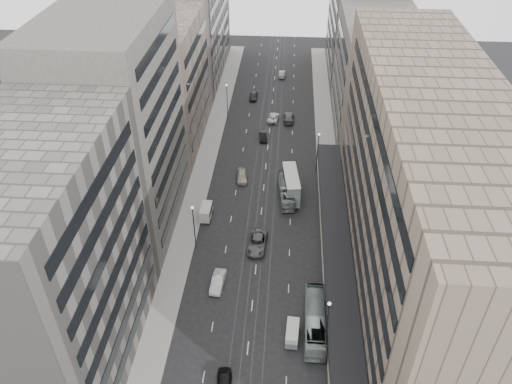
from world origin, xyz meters
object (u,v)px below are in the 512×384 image
(double_decker, at_px, (291,185))
(panel_van, at_px, (206,212))
(bus_far, at_px, (286,191))
(bus_near, at_px, (315,320))
(sedan_2, at_px, (257,243))
(vw_microbus, at_px, (292,333))
(sedan_1, at_px, (218,282))

(double_decker, relative_size, panel_van, 2.30)
(bus_far, xyz_separation_m, panel_van, (-13.28, -6.79, -0.09))
(bus_near, xyz_separation_m, sedan_2, (-8.62, 15.18, -0.73))
(double_decker, bearing_deg, sedan_2, -117.27)
(bus_near, distance_m, panel_van, 28.07)
(bus_near, relative_size, vw_microbus, 2.88)
(vw_microbus, bearing_deg, sedan_2, 112.20)
(panel_van, bearing_deg, double_decker, 27.58)
(bus_far, bearing_deg, sedan_1, 60.81)
(double_decker, distance_m, sedan_1, 24.54)
(double_decker, relative_size, sedan_2, 1.43)
(vw_microbus, bearing_deg, bus_far, 96.55)
(sedan_1, xyz_separation_m, sedan_2, (5.08, 8.55, 0.06))
(bus_near, height_order, bus_far, bus_near)
(bus_near, height_order, panel_van, bus_near)
(bus_far, distance_m, vw_microbus, 30.53)
(bus_near, height_order, double_decker, double_decker)
(panel_van, bearing_deg, sedan_1, -74.45)
(panel_van, bearing_deg, sedan_2, -35.29)
(double_decker, height_order, panel_van, double_decker)
(bus_far, relative_size, panel_van, 2.65)
(bus_far, bearing_deg, vw_microbus, 86.56)
(bus_far, xyz_separation_m, vw_microbus, (1.52, -30.49, -0.25))
(panel_van, distance_m, sedan_1, 15.69)
(panel_van, relative_size, sedan_1, 0.80)
(sedan_1, bearing_deg, bus_near, -21.61)
(double_decker, xyz_separation_m, panel_van, (-14.11, -7.13, -1.19))
(bus_near, relative_size, bus_far, 1.12)
(vw_microbus, xyz_separation_m, sedan_1, (-10.80, 8.53, -0.36))
(bus_far, distance_m, sedan_2, 14.06)
(double_decker, xyz_separation_m, sedan_2, (-5.03, -13.74, -1.66))
(bus_far, distance_m, double_decker, 1.42)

